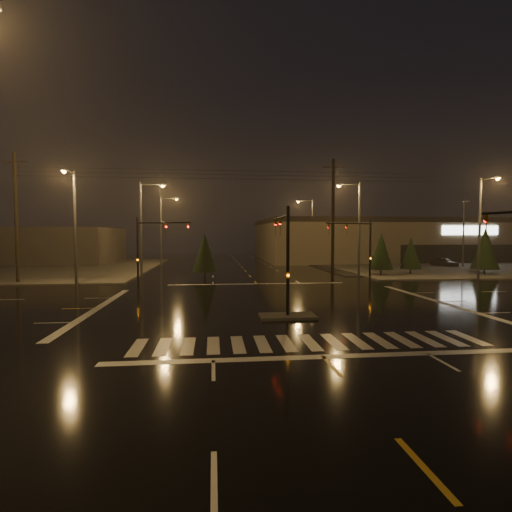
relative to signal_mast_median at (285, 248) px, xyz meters
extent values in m
plane|color=black|center=(0.00, 3.07, -3.75)|extent=(140.00, 140.00, 0.00)
cube|color=#403D39|center=(30.00, 33.07, -3.69)|extent=(36.00, 36.00, 0.12)
cube|color=#403D39|center=(-30.00, 33.07, -3.69)|extent=(36.00, 36.00, 0.12)
cube|color=#403D39|center=(0.00, -0.93, -3.68)|extent=(3.00, 1.60, 0.15)
cube|color=beige|center=(0.00, -5.93, -3.75)|extent=(15.00, 2.60, 0.01)
cube|color=beige|center=(0.00, -7.93, -3.75)|extent=(16.00, 0.50, 0.01)
cube|color=beige|center=(0.00, 14.07, -3.75)|extent=(16.00, 0.50, 0.01)
cube|color=black|center=(35.00, 31.07, -3.71)|extent=(50.00, 24.00, 0.08)
cube|color=#736452|center=(35.00, 49.07, -0.25)|extent=(60.00, 28.00, 7.00)
cube|color=black|center=(35.00, 49.07, 3.05)|extent=(60.20, 28.20, 0.80)
cube|color=white|center=(35.00, 34.97, 1.45)|extent=(9.00, 0.20, 1.40)
cube|color=black|center=(35.00, 35.02, -2.15)|extent=(22.00, 0.15, 2.80)
cube|color=#3E3837|center=(-35.00, 45.07, -0.95)|extent=(30.00, 18.00, 5.60)
cylinder|color=black|center=(0.00, -0.93, -0.75)|extent=(0.18, 0.18, 6.00)
cylinder|color=black|center=(0.00, 1.32, 1.75)|extent=(0.12, 4.50, 0.12)
imported|color=#594707|center=(0.00, 3.35, 1.70)|extent=(0.16, 0.20, 1.00)
cube|color=#594707|center=(0.00, -0.93, -1.45)|extent=(0.25, 0.18, 0.35)
cylinder|color=black|center=(10.50, 13.57, -0.75)|extent=(0.18, 0.18, 6.00)
cylinder|color=black|center=(8.15, 12.72, 1.75)|extent=(4.74, 1.82, 0.12)
imported|color=#594707|center=(6.04, 11.95, 1.70)|extent=(0.24, 0.22, 1.00)
cube|color=#594707|center=(10.50, 13.57, -1.45)|extent=(0.25, 0.18, 0.35)
cylinder|color=black|center=(-10.50, 13.57, -0.75)|extent=(0.18, 0.18, 6.00)
cylinder|color=black|center=(-8.15, 12.72, 1.75)|extent=(4.74, 1.82, 0.12)
imported|color=#594707|center=(-6.04, 11.95, 1.70)|extent=(0.24, 0.22, 1.00)
cube|color=#594707|center=(-10.50, 13.57, -1.45)|extent=(0.25, 0.18, 0.35)
imported|color=#594707|center=(9.20, -3.86, 1.70)|extent=(0.22, 0.24, 1.00)
cylinder|color=#38383A|center=(-11.50, 21.07, 1.25)|extent=(0.24, 0.24, 10.00)
cylinder|color=#38383A|center=(-10.30, 21.07, 6.05)|extent=(2.40, 0.14, 0.14)
cube|color=#38383A|center=(-9.20, 21.07, 6.00)|extent=(0.70, 0.30, 0.18)
sphere|color=orange|center=(-9.20, 21.07, 5.87)|extent=(0.32, 0.32, 0.32)
cylinder|color=#38383A|center=(-11.50, 37.07, 1.25)|extent=(0.24, 0.24, 10.00)
cylinder|color=#38383A|center=(-10.30, 37.07, 6.05)|extent=(2.40, 0.14, 0.14)
cube|color=#38383A|center=(-9.20, 37.07, 6.00)|extent=(0.70, 0.30, 0.18)
sphere|color=orange|center=(-9.20, 37.07, 5.87)|extent=(0.32, 0.32, 0.32)
cylinder|color=#38383A|center=(11.50, 19.07, 1.25)|extent=(0.24, 0.24, 10.00)
cylinder|color=#38383A|center=(10.30, 19.07, 6.05)|extent=(2.40, 0.14, 0.14)
cube|color=#38383A|center=(9.20, 19.07, 6.00)|extent=(0.70, 0.30, 0.18)
sphere|color=orange|center=(9.20, 19.07, 5.87)|extent=(0.32, 0.32, 0.32)
cylinder|color=#38383A|center=(11.50, 39.07, 1.25)|extent=(0.24, 0.24, 10.00)
cylinder|color=#38383A|center=(10.30, 39.07, 6.05)|extent=(2.40, 0.14, 0.14)
cube|color=#38383A|center=(9.20, 39.07, 6.00)|extent=(0.70, 0.30, 0.18)
sphere|color=orange|center=(9.20, 39.07, 5.87)|extent=(0.32, 0.32, 0.32)
cylinder|color=#38383A|center=(-16.00, 14.57, 1.25)|extent=(0.24, 0.24, 10.00)
cylinder|color=#38383A|center=(-16.00, 13.37, 6.05)|extent=(0.14, 2.40, 0.14)
cube|color=#38383A|center=(-16.00, 12.27, 6.00)|extent=(0.30, 0.70, 0.18)
sphere|color=orange|center=(-16.00, 12.27, 5.87)|extent=(0.32, 0.32, 0.32)
cylinder|color=#38383A|center=(22.00, 14.57, 1.25)|extent=(0.24, 0.24, 10.00)
cylinder|color=#38383A|center=(22.00, 13.37, 6.05)|extent=(0.14, 2.40, 0.14)
cube|color=#38383A|center=(22.00, 12.27, 6.00)|extent=(0.30, 0.70, 0.18)
sphere|color=orange|center=(22.00, 12.27, 5.87)|extent=(0.32, 0.32, 0.32)
cylinder|color=black|center=(-22.00, 17.07, 2.25)|extent=(0.32, 0.32, 12.00)
cube|color=black|center=(-22.00, 17.07, 7.45)|extent=(2.20, 0.12, 0.12)
cylinder|color=black|center=(8.00, 17.07, 2.25)|extent=(0.32, 0.32, 12.00)
cube|color=black|center=(8.00, 17.07, 7.45)|extent=(2.20, 0.12, 0.12)
cylinder|color=black|center=(14.39, 20.07, -3.40)|extent=(0.18, 0.18, 0.70)
cone|color=black|center=(14.39, 20.07, -1.04)|extent=(2.58, 2.58, 4.02)
cylinder|color=black|center=(18.05, 20.50, -3.40)|extent=(0.18, 0.18, 0.70)
cone|color=black|center=(18.05, 20.50, -1.29)|extent=(2.26, 2.26, 3.53)
cylinder|color=black|center=(26.09, 19.29, -3.40)|extent=(0.18, 0.18, 0.70)
cone|color=black|center=(26.09, 19.29, -0.76)|extent=(2.93, 2.93, 4.58)
cylinder|color=black|center=(-4.82, 19.22, -3.40)|extent=(0.18, 0.18, 0.70)
cone|color=black|center=(-4.82, 19.22, -1.07)|extent=(2.54, 2.54, 3.96)
imported|color=black|center=(28.37, 30.90, -3.06)|extent=(2.87, 4.37, 1.38)
camera|label=1|loc=(-4.00, -21.94, 0.70)|focal=28.00mm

